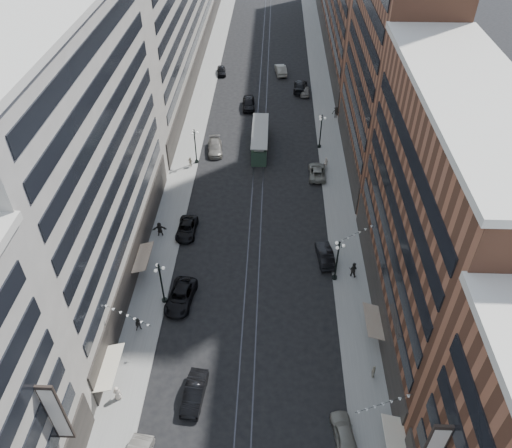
# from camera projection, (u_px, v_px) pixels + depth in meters

# --- Properties ---
(ground) EXTENTS (220.00, 220.00, 0.00)m
(ground) POSITION_uv_depth(u_px,v_px,m) (260.00, 147.00, 77.48)
(ground) COLOR black
(ground) RESTS_ON ground
(sidewalk_west) EXTENTS (4.00, 180.00, 0.15)m
(sidewalk_west) POSITION_uv_depth(u_px,v_px,m) (198.00, 115.00, 85.39)
(sidewalk_west) COLOR gray
(sidewalk_west) RESTS_ON ground
(sidewalk_east) EXTENTS (4.00, 180.00, 0.15)m
(sidewalk_east) POSITION_uv_depth(u_px,v_px,m) (326.00, 117.00, 84.77)
(sidewalk_east) COLOR gray
(sidewalk_east) RESTS_ON ground
(rail_west) EXTENTS (0.12, 180.00, 0.02)m
(rail_west) POSITION_uv_depth(u_px,v_px,m) (258.00, 116.00, 85.14)
(rail_west) COLOR #2D2D33
(rail_west) RESTS_ON ground
(rail_east) EXTENTS (0.12, 180.00, 0.02)m
(rail_east) POSITION_uv_depth(u_px,v_px,m) (266.00, 116.00, 85.10)
(rail_east) COLOR #2D2D33
(rail_east) RESTS_ON ground
(building_west_mid) EXTENTS (8.00, 36.00, 28.00)m
(building_west_mid) POSITION_uv_depth(u_px,v_px,m) (77.00, 164.00, 48.30)
(building_west_mid) COLOR #A39D90
(building_west_mid) RESTS_ON ground
(building_east_mid) EXTENTS (8.00, 30.00, 24.00)m
(building_east_mid) POSITION_uv_depth(u_px,v_px,m) (438.00, 221.00, 44.81)
(building_east_mid) COLOR brown
(building_east_mid) RESTS_ON ground
(building_east_tower) EXTENTS (8.00, 26.00, 42.00)m
(building_east_tower) POSITION_uv_depth(u_px,v_px,m) (400.00, 17.00, 60.43)
(building_east_tower) COLOR brown
(building_east_tower) RESTS_ON ground
(lamppost_sw_far) EXTENTS (1.03, 1.14, 5.52)m
(lamppost_sw_far) POSITION_uv_depth(u_px,v_px,m) (161.00, 282.00, 51.27)
(lamppost_sw_far) COLOR black
(lamppost_sw_far) RESTS_ON sidewalk_west
(lamppost_sw_mid) EXTENTS (1.03, 1.14, 5.52)m
(lamppost_sw_mid) POSITION_uv_depth(u_px,v_px,m) (195.00, 145.00, 71.92)
(lamppost_sw_mid) COLOR black
(lamppost_sw_mid) RESTS_ON sidewalk_west
(lamppost_se_far) EXTENTS (1.03, 1.14, 5.52)m
(lamppost_se_far) POSITION_uv_depth(u_px,v_px,m) (337.00, 259.00, 53.82)
(lamppost_se_far) COLOR black
(lamppost_se_far) RESTS_ON sidewalk_east
(lamppost_se_mid) EXTENTS (1.03, 1.14, 5.52)m
(lamppost_se_mid) POSITION_uv_depth(u_px,v_px,m) (321.00, 130.00, 75.23)
(lamppost_se_mid) COLOR black
(lamppost_se_mid) RESTS_ON sidewalk_east
(streetcar) EXTENTS (2.43, 11.00, 3.04)m
(streetcar) POSITION_uv_depth(u_px,v_px,m) (260.00, 140.00, 76.36)
(streetcar) COLOR #273E2F
(streetcar) RESTS_ON ground
(car_2) EXTENTS (3.22, 5.81, 1.54)m
(car_2) POSITION_uv_depth(u_px,v_px,m) (181.00, 297.00, 52.82)
(car_2) COLOR black
(car_2) RESTS_ON ground
(car_4) EXTENTS (2.23, 4.37, 1.42)m
(car_4) POSITION_uv_depth(u_px,v_px,m) (344.00, 433.00, 41.41)
(car_4) COLOR gray
(car_4) RESTS_ON ground
(car_5) EXTENTS (2.11, 4.87, 1.56)m
(car_5) POSITION_uv_depth(u_px,v_px,m) (194.00, 393.00, 44.16)
(car_5) COLOR black
(car_5) RESTS_ON ground
(pedestrian_1) EXTENTS (0.80, 0.46, 1.60)m
(pedestrian_1) POSITION_uv_depth(u_px,v_px,m) (117.00, 393.00, 43.97)
(pedestrian_1) COLOR beige
(pedestrian_1) RESTS_ON sidewalk_west
(pedestrian_2) EXTENTS (0.88, 0.68, 1.61)m
(pedestrian_2) POSITION_uv_depth(u_px,v_px,m) (139.00, 324.00, 49.77)
(pedestrian_2) COLOR black
(pedestrian_2) RESTS_ON sidewalk_west
(pedestrian_4) EXTENTS (0.52, 0.94, 1.53)m
(pedestrian_4) POSITION_uv_depth(u_px,v_px,m) (373.00, 372.00, 45.66)
(pedestrian_4) COLOR #B5AE96
(pedestrian_4) RESTS_ON sidewalk_east
(car_7) EXTENTS (2.40, 4.98, 1.37)m
(car_7) POSITION_uv_depth(u_px,v_px,m) (187.00, 229.00, 61.44)
(car_7) COLOR black
(car_7) RESTS_ON ground
(car_8) EXTENTS (2.76, 5.45, 1.52)m
(car_8) POSITION_uv_depth(u_px,v_px,m) (215.00, 147.00, 75.90)
(car_8) COLOR slate
(car_8) RESTS_ON ground
(car_9) EXTENTS (2.12, 4.25, 1.39)m
(car_9) POSITION_uv_depth(u_px,v_px,m) (221.00, 71.00, 97.93)
(car_9) COLOR black
(car_9) RESTS_ON ground
(car_10) EXTENTS (2.17, 4.90, 1.56)m
(car_10) POSITION_uv_depth(u_px,v_px,m) (325.00, 255.00, 57.69)
(car_10) COLOR black
(car_10) RESTS_ON ground
(car_11) EXTENTS (2.48, 5.14, 1.41)m
(car_11) POSITION_uv_depth(u_px,v_px,m) (317.00, 172.00, 70.96)
(car_11) COLOR slate
(car_11) RESTS_ON ground
(car_12) EXTENTS (2.81, 6.06, 1.72)m
(car_12) POSITION_uv_depth(u_px,v_px,m) (300.00, 86.00, 92.16)
(car_12) COLOR black
(car_12) RESTS_ON ground
(car_13) EXTENTS (2.35, 5.32, 1.78)m
(car_13) POSITION_uv_depth(u_px,v_px,m) (249.00, 103.00, 86.82)
(car_13) COLOR black
(car_13) RESTS_ON ground
(car_14) EXTENTS (2.58, 5.54, 1.76)m
(car_14) POSITION_uv_depth(u_px,v_px,m) (281.00, 70.00, 97.88)
(car_14) COLOR gray
(car_14) RESTS_ON ground
(pedestrian_5) EXTENTS (1.79, 0.72, 1.88)m
(pedestrian_5) POSITION_uv_depth(u_px,v_px,m) (160.00, 229.00, 60.77)
(pedestrian_5) COLOR black
(pedestrian_5) RESTS_ON sidewalk_west
(pedestrian_6) EXTENTS (1.00, 0.75, 1.55)m
(pedestrian_6) POSITION_uv_depth(u_px,v_px,m) (191.00, 162.00, 72.50)
(pedestrian_6) COLOR #ABA38E
(pedestrian_6) RESTS_ON sidewalk_west
(pedestrian_7) EXTENTS (1.06, 0.84, 1.92)m
(pedestrian_7) POSITION_uv_depth(u_px,v_px,m) (353.00, 269.00, 55.45)
(pedestrian_7) COLOR black
(pedestrian_7) RESTS_ON sidewalk_east
(pedestrian_8) EXTENTS (0.64, 0.45, 1.68)m
(pedestrian_8) POSITION_uv_depth(u_px,v_px,m) (326.00, 163.00, 72.21)
(pedestrian_8) COLOR #BDAD9C
(pedestrian_8) RESTS_ON sidewalk_east
(pedestrian_9) EXTENTS (1.32, 0.71, 1.93)m
(pedestrian_9) POSITION_uv_depth(u_px,v_px,m) (336.00, 112.00, 83.79)
(pedestrian_9) COLOR black
(pedestrian_9) RESTS_ON sidewalk_east
(car_extra_0) EXTENTS (1.80, 4.17, 1.40)m
(car_extra_0) POSITION_uv_depth(u_px,v_px,m) (305.00, 91.00, 90.99)
(car_extra_0) COLOR gray
(car_extra_0) RESTS_ON ground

